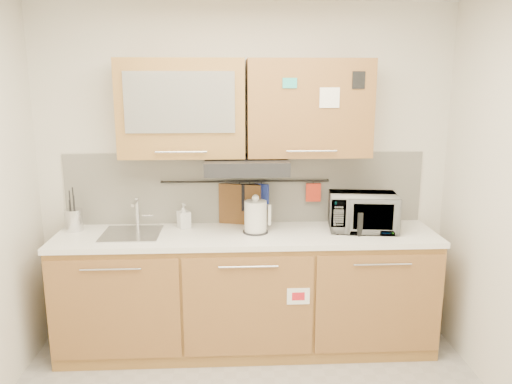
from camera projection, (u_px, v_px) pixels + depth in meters
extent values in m
plane|color=silver|center=(245.00, 175.00, 3.92)|extent=(3.20, 0.00, 3.20)
cube|color=#A97B3C|center=(247.00, 293.00, 3.81)|extent=(2.80, 0.60, 0.88)
cube|color=black|center=(247.00, 339.00, 3.90)|extent=(2.80, 0.54, 0.10)
cube|color=#A36F3A|center=(114.00, 310.00, 3.46)|extent=(0.91, 0.02, 0.74)
cylinder|color=silver|center=(110.00, 269.00, 3.37)|extent=(0.41, 0.01, 0.01)
cube|color=#A36F3A|center=(248.00, 307.00, 3.50)|extent=(0.91, 0.02, 0.74)
cylinder|color=silver|center=(248.00, 267.00, 3.41)|extent=(0.41, 0.01, 0.01)
cube|color=#A36F3A|center=(379.00, 304.00, 3.55)|extent=(0.91, 0.02, 0.74)
cylinder|color=silver|center=(383.00, 264.00, 3.46)|extent=(0.41, 0.01, 0.01)
cube|color=white|center=(247.00, 236.00, 3.71)|extent=(2.82, 0.62, 0.04)
cube|color=silver|center=(245.00, 188.00, 3.93)|extent=(2.80, 0.02, 0.56)
cube|color=#A97B3C|center=(182.00, 108.00, 3.61)|extent=(0.90, 0.35, 0.70)
cube|color=silver|center=(180.00, 102.00, 3.42)|extent=(0.76, 0.02, 0.42)
cube|color=#A36F3A|center=(308.00, 108.00, 3.66)|extent=(0.90, 0.35, 0.70)
cube|color=white|center=(330.00, 98.00, 3.47)|extent=(0.14, 0.00, 0.14)
cube|color=black|center=(246.00, 165.00, 3.65)|extent=(0.60, 0.46, 0.10)
cube|color=silver|center=(131.00, 235.00, 3.67)|extent=(0.42, 0.40, 0.03)
cylinder|color=silver|center=(137.00, 213.00, 3.80)|extent=(0.03, 0.03, 0.24)
cylinder|color=silver|center=(135.00, 203.00, 3.70)|extent=(0.02, 0.18, 0.02)
cylinder|color=black|center=(246.00, 181.00, 3.88)|extent=(1.30, 0.02, 0.02)
cylinder|color=silver|center=(74.00, 220.00, 3.75)|extent=(0.16, 0.16, 0.16)
cylinder|color=black|center=(71.00, 210.00, 3.74)|extent=(0.01, 0.01, 0.31)
cylinder|color=black|center=(75.00, 213.00, 3.72)|extent=(0.01, 0.01, 0.27)
cylinder|color=black|center=(74.00, 209.00, 3.75)|extent=(0.01, 0.01, 0.33)
cylinder|color=black|center=(70.00, 216.00, 3.72)|extent=(0.01, 0.01, 0.24)
cylinder|color=silver|center=(256.00, 217.00, 3.69)|extent=(0.19, 0.19, 0.24)
sphere|color=silver|center=(256.00, 198.00, 3.66)|extent=(0.05, 0.05, 0.05)
cube|color=silver|center=(269.00, 215.00, 3.71)|extent=(0.03, 0.04, 0.15)
cylinder|color=black|center=(256.00, 232.00, 3.71)|extent=(0.19, 0.19, 0.01)
cube|color=black|center=(366.00, 221.00, 3.71)|extent=(0.27, 0.22, 0.18)
cube|color=black|center=(362.00, 211.00, 3.67)|extent=(0.10, 0.12, 0.01)
cube|color=black|center=(371.00, 210.00, 3.71)|extent=(0.10, 0.12, 0.01)
imported|color=#999999|center=(363.00, 212.00, 3.76)|extent=(0.54, 0.39, 0.28)
imported|color=#999999|center=(184.00, 216.00, 3.82)|extent=(0.12, 0.12, 0.19)
cube|color=brown|center=(240.00, 210.00, 3.91)|extent=(0.33, 0.11, 0.41)
cube|color=#22339C|center=(261.00, 196.00, 3.90)|extent=(0.12, 0.07, 0.20)
cube|color=black|center=(250.00, 197.00, 3.89)|extent=(0.14, 0.05, 0.21)
cube|color=red|center=(313.00, 192.00, 3.91)|extent=(0.12, 0.02, 0.14)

